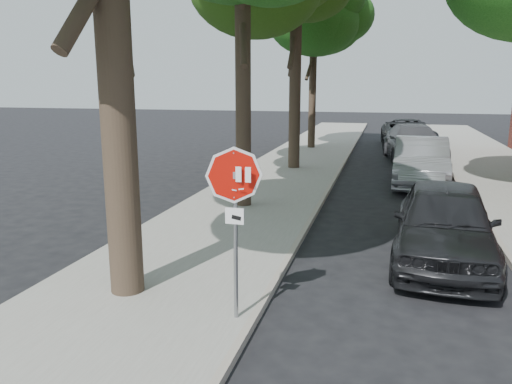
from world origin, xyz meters
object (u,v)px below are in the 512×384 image
at_px(car_c, 413,143).
at_px(car_a, 444,223).
at_px(tree_far, 314,14).
at_px(car_d, 408,133).
at_px(car_b, 421,162).
at_px(stop_sign, 235,200).

bearing_deg(car_c, car_a, -97.12).
bearing_deg(car_a, tree_far, 110.90).
xyz_separation_m(car_c, car_d, (-0.01, 6.07, -0.07)).
height_order(tree_far, car_b, tree_far).
relative_size(car_a, car_b, 0.93).
xyz_separation_m(car_b, car_c, (0.00, 5.84, -0.00)).
bearing_deg(stop_sign, car_a, 48.75).
bearing_deg(car_b, tree_far, 122.40).
bearing_deg(car_a, car_c, 93.87).
distance_m(stop_sign, car_d, 24.13).
distance_m(tree_far, car_c, 8.94).
relative_size(tree_far, car_b, 1.80).
xyz_separation_m(stop_sign, car_d, (3.29, 23.88, -1.16)).
distance_m(tree_far, car_d, 8.77).
height_order(car_a, car_b, car_b).
relative_size(car_a, car_d, 0.85).
height_order(car_a, car_d, car_a).
bearing_deg(car_d, car_b, -97.16).
distance_m(car_c, car_d, 6.07).
xyz_separation_m(stop_sign, car_a, (3.30, 3.76, -1.13)).
distance_m(stop_sign, tree_far, 21.88).
distance_m(car_a, car_b, 8.20).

